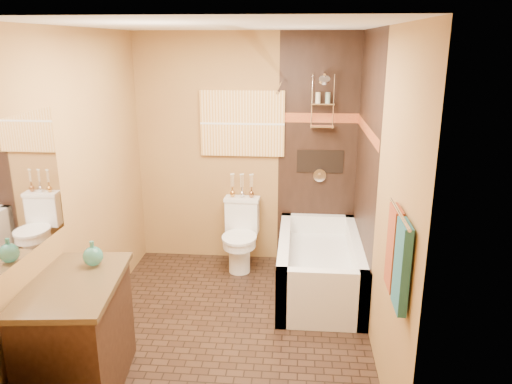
# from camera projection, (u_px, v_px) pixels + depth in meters

# --- Properties ---
(floor) EXTENTS (3.00, 3.00, 0.00)m
(floor) POSITION_uv_depth(u_px,v_px,m) (229.00, 327.00, 4.35)
(floor) COLOR black
(floor) RESTS_ON ground
(wall_left) EXTENTS (0.02, 3.00, 2.50)m
(wall_left) POSITION_uv_depth(u_px,v_px,m) (82.00, 186.00, 4.09)
(wall_left) COLOR olive
(wall_left) RESTS_ON floor
(wall_right) EXTENTS (0.02, 3.00, 2.50)m
(wall_right) POSITION_uv_depth(u_px,v_px,m) (379.00, 194.00, 3.89)
(wall_right) COLOR olive
(wall_right) RESTS_ON floor
(wall_back) EXTENTS (2.40, 0.02, 2.50)m
(wall_back) POSITION_uv_depth(u_px,v_px,m) (246.00, 151.00, 5.42)
(wall_back) COLOR olive
(wall_back) RESTS_ON floor
(wall_front) EXTENTS (2.40, 0.02, 2.50)m
(wall_front) POSITION_uv_depth(u_px,v_px,m) (185.00, 272.00, 2.56)
(wall_front) COLOR olive
(wall_front) RESTS_ON floor
(ceiling) EXTENTS (3.00, 3.00, 0.00)m
(ceiling) POSITION_uv_depth(u_px,v_px,m) (224.00, 25.00, 3.63)
(ceiling) COLOR silver
(ceiling) RESTS_ON wall_back
(alcove_tile_back) EXTENTS (0.85, 0.01, 2.50)m
(alcove_tile_back) POSITION_uv_depth(u_px,v_px,m) (318.00, 152.00, 5.34)
(alcove_tile_back) COLOR black
(alcove_tile_back) RESTS_ON wall_back
(alcove_tile_right) EXTENTS (0.01, 1.50, 2.50)m
(alcove_tile_right) POSITION_uv_depth(u_px,v_px,m) (365.00, 170.00, 4.61)
(alcove_tile_right) COLOR black
(alcove_tile_right) RESTS_ON wall_right
(mosaic_band_back) EXTENTS (0.85, 0.01, 0.10)m
(mosaic_band_back) POSITION_uv_depth(u_px,v_px,m) (319.00, 118.00, 5.23)
(mosaic_band_back) COLOR maroon
(mosaic_band_back) RESTS_ON alcove_tile_back
(mosaic_band_right) EXTENTS (0.01, 1.50, 0.10)m
(mosaic_band_right) POSITION_uv_depth(u_px,v_px,m) (367.00, 130.00, 4.50)
(mosaic_band_right) COLOR maroon
(mosaic_band_right) RESTS_ON alcove_tile_right
(alcove_niche) EXTENTS (0.50, 0.01, 0.25)m
(alcove_niche) POSITION_uv_depth(u_px,v_px,m) (320.00, 162.00, 5.36)
(alcove_niche) COLOR black
(alcove_niche) RESTS_ON alcove_tile_back
(shower_fixtures) EXTENTS (0.24, 0.33, 1.16)m
(shower_fixtures) POSITION_uv_depth(u_px,v_px,m) (322.00, 115.00, 5.12)
(shower_fixtures) COLOR silver
(shower_fixtures) RESTS_ON floor
(curtain_rod) EXTENTS (0.03, 1.55, 0.03)m
(curtain_rod) POSITION_uv_depth(u_px,v_px,m) (282.00, 84.00, 4.45)
(curtain_rod) COLOR silver
(curtain_rod) RESTS_ON wall_back
(towel_bar) EXTENTS (0.02, 0.55, 0.02)m
(towel_bar) POSITION_uv_depth(u_px,v_px,m) (400.00, 213.00, 2.83)
(towel_bar) COLOR silver
(towel_bar) RESTS_ON wall_right
(towel_teal) EXTENTS (0.05, 0.22, 0.52)m
(towel_teal) POSITION_uv_depth(u_px,v_px,m) (402.00, 267.00, 2.79)
(towel_teal) COLOR #1B4B5D
(towel_teal) RESTS_ON towel_bar
(towel_rust) EXTENTS (0.05, 0.22, 0.52)m
(towel_rust) POSITION_uv_depth(u_px,v_px,m) (394.00, 248.00, 3.04)
(towel_rust) COLOR maroon
(towel_rust) RESTS_ON towel_bar
(sunset_painting) EXTENTS (0.90, 0.04, 0.70)m
(sunset_painting) POSITION_uv_depth(u_px,v_px,m) (242.00, 124.00, 5.31)
(sunset_painting) COLOR orange
(sunset_painting) RESTS_ON wall_back
(vanity_mirror) EXTENTS (0.01, 1.00, 0.90)m
(vanity_mirror) POSITION_uv_depth(u_px,v_px,m) (21.00, 187.00, 3.17)
(vanity_mirror) COLOR white
(vanity_mirror) RESTS_ON wall_left
(bathtub) EXTENTS (0.80, 1.50, 0.55)m
(bathtub) POSITION_uv_depth(u_px,v_px,m) (319.00, 270.00, 4.94)
(bathtub) COLOR white
(bathtub) RESTS_ON floor
(toilet) EXTENTS (0.39, 0.57, 0.75)m
(toilet) POSITION_uv_depth(u_px,v_px,m) (241.00, 235.00, 5.41)
(toilet) COLOR white
(toilet) RESTS_ON floor
(vanity) EXTENTS (0.69, 1.02, 0.85)m
(vanity) POSITION_uv_depth(u_px,v_px,m) (78.00, 336.00, 3.46)
(vanity) COLOR black
(vanity) RESTS_ON floor
(teal_bottle) EXTENTS (0.18, 0.18, 0.23)m
(teal_bottle) POSITION_uv_depth(u_px,v_px,m) (93.00, 254.00, 3.54)
(teal_bottle) COLOR #297C6B
(teal_bottle) RESTS_ON vanity
(bud_vases) EXTENTS (0.26, 0.06, 0.26)m
(bud_vases) POSITION_uv_depth(u_px,v_px,m) (242.00, 185.00, 5.42)
(bud_vases) COLOR #C2883C
(bud_vases) RESTS_ON toilet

